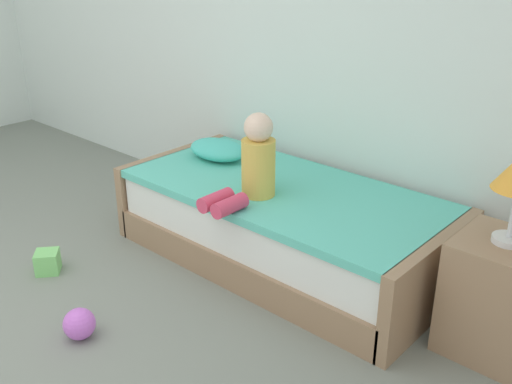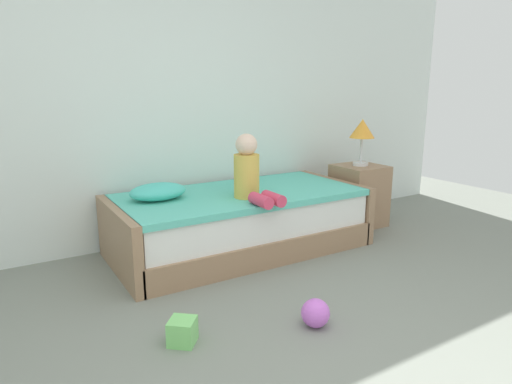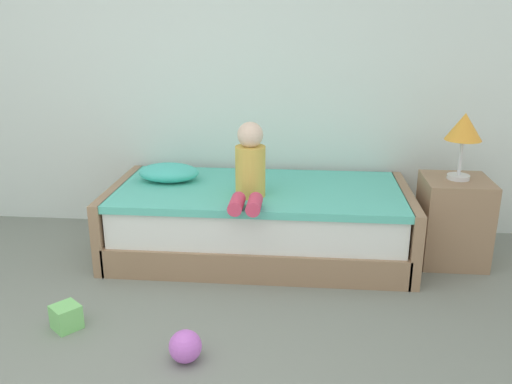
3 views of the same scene
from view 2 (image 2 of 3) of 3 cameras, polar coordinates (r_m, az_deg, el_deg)
wall_rear at (r=3.91m, az=-14.99°, el=14.30°), size 7.20×0.10×2.90m
bed at (r=3.77m, az=-1.98°, el=-3.75°), size 2.11×1.00×0.50m
nightstand at (r=4.55m, az=12.96°, el=-0.40°), size 0.44×0.44×0.60m
table_lamp at (r=4.45m, az=13.38°, el=7.59°), size 0.24×0.24×0.45m
child_figure at (r=3.45m, az=-0.81°, el=2.49°), size 0.20×0.51×0.50m
pillow at (r=3.51m, az=-12.40°, el=0.05°), size 0.44×0.30×0.13m
toy_ball at (r=2.68m, az=7.59°, el=-15.05°), size 0.17×0.17×0.17m
toy_block at (r=2.55m, az=-9.36°, el=-17.14°), size 0.19×0.19×0.14m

